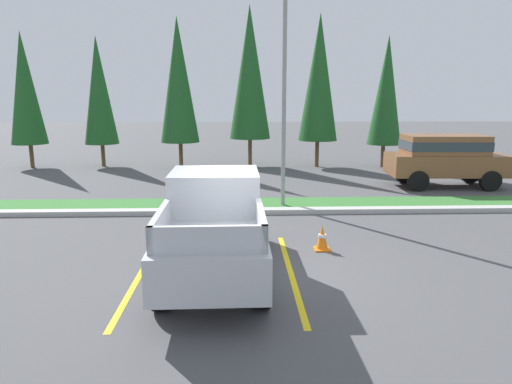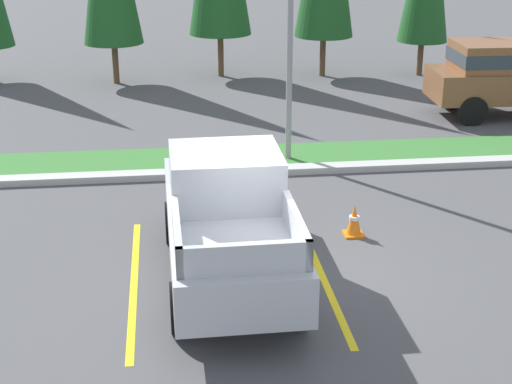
{
  "view_description": "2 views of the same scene",
  "coord_description": "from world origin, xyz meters",
  "views": [
    {
      "loc": [
        -0.33,
        -8.82,
        3.56
      ],
      "look_at": [
        0.04,
        1.44,
        1.42
      ],
      "focal_mm": 31.95,
      "sensor_mm": 36.0,
      "label": 1
    },
    {
      "loc": [
        -1.76,
        -11.33,
        5.93
      ],
      "look_at": [
        -0.27,
        0.95,
        1.14
      ],
      "focal_mm": 54.26,
      "sensor_mm": 36.0,
      "label": 2
    }
  ],
  "objects": [
    {
      "name": "ground_plane",
      "position": [
        0.0,
        0.0,
        0.0
      ],
      "size": [
        120.0,
        120.0,
        0.0
      ],
      "primitive_type": "plane",
      "color": "#4C4C4F"
    },
    {
      "name": "parking_line_near",
      "position": [
        -2.39,
        0.03,
        0.0
      ],
      "size": [
        0.12,
        4.8,
        0.01
      ],
      "primitive_type": "cube",
      "color": "yellow",
      "rests_on": "ground"
    },
    {
      "name": "parking_line_far",
      "position": [
        0.71,
        0.03,
        0.0
      ],
      "size": [
        0.12,
        4.8,
        0.01
      ],
      "primitive_type": "cube",
      "color": "yellow",
      "rests_on": "ground"
    },
    {
      "name": "curb_strip",
      "position": [
        0.0,
        5.0,
        0.07
      ],
      "size": [
        56.0,
        0.4,
        0.15
      ],
      "primitive_type": "cube",
      "color": "#B2B2AD",
      "rests_on": "ground"
    },
    {
      "name": "grass_median",
      "position": [
        0.0,
        6.1,
        0.03
      ],
      "size": [
        56.0,
        1.8,
        0.06
      ],
      "primitive_type": "cube",
      "color": "#387533",
      "rests_on": "ground"
    },
    {
      "name": "pickup_truck_main",
      "position": [
        -0.84,
        0.09,
        1.04
      ],
      "size": [
        2.02,
        5.25,
        2.1
      ],
      "color": "black",
      "rests_on": "ground"
    },
    {
      "name": "suv_distant",
      "position": [
        7.93,
        9.06,
        1.24
      ],
      "size": [
        4.66,
        2.09,
        2.1
      ],
      "color": "black",
      "rests_on": "ground"
    },
    {
      "name": "traffic_cone",
      "position": [
        1.61,
        1.46,
        0.29
      ],
      "size": [
        0.36,
        0.36,
        0.6
      ],
      "color": "orange",
      "rests_on": "ground"
    }
  ]
}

